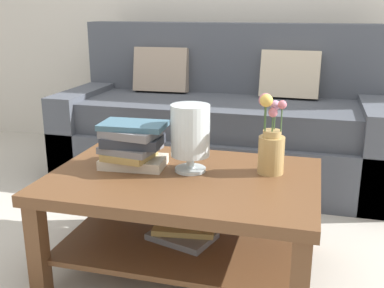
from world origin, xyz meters
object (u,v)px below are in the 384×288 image
(coffee_table, at_px, (183,202))
(flower_pitcher, at_px, (271,144))
(book_stack_main, at_px, (132,145))
(couch, at_px, (222,125))
(glass_hurricane_vase, at_px, (190,133))

(coffee_table, relative_size, flower_pitcher, 3.27)
(coffee_table, distance_m, book_stack_main, 0.35)
(couch, bearing_deg, book_stack_main, -98.03)
(glass_hurricane_vase, bearing_deg, book_stack_main, -176.75)
(book_stack_main, relative_size, glass_hurricane_vase, 1.01)
(coffee_table, height_order, book_stack_main, book_stack_main)
(book_stack_main, bearing_deg, flower_pitcher, 7.67)
(book_stack_main, bearing_deg, coffee_table, -10.10)
(glass_hurricane_vase, distance_m, flower_pitcher, 0.36)
(book_stack_main, bearing_deg, couch, 81.97)
(book_stack_main, xyz_separation_m, glass_hurricane_vase, (0.27, 0.02, 0.08))
(coffee_table, xyz_separation_m, book_stack_main, (-0.26, 0.05, 0.23))
(coffee_table, bearing_deg, book_stack_main, 169.90)
(glass_hurricane_vase, bearing_deg, coffee_table, -104.56)
(book_stack_main, distance_m, glass_hurricane_vase, 0.28)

